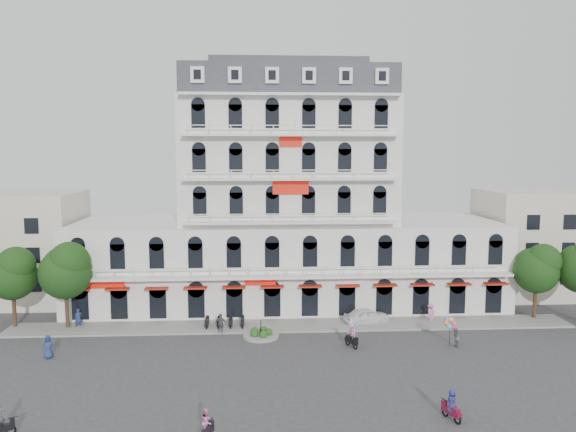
% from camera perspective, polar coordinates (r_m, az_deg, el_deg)
% --- Properties ---
extents(ground, '(120.00, 120.00, 0.00)m').
position_cam_1_polar(ground, '(45.60, 1.20, -14.57)').
color(ground, '#38383A').
rests_on(ground, ground).
extents(sidewalk, '(53.00, 4.00, 0.16)m').
position_cam_1_polar(sidewalk, '(54.05, 0.45, -11.06)').
color(sidewalk, gray).
rests_on(sidewalk, ground).
extents(main_building, '(45.00, 15.00, 25.80)m').
position_cam_1_polar(main_building, '(60.84, -0.09, 0.44)').
color(main_building, silver).
rests_on(main_building, ground).
extents(flank_building_west, '(14.00, 10.00, 12.00)m').
position_cam_1_polar(flank_building_west, '(68.67, -26.09, -2.86)').
color(flank_building_west, beige).
rests_on(flank_building_west, ground).
extents(flank_building_east, '(14.00, 10.00, 12.00)m').
position_cam_1_polar(flank_building_east, '(71.52, 24.60, -2.44)').
color(flank_building_east, beige).
rests_on(flank_building_east, ground).
extents(traffic_island, '(3.20, 3.20, 1.60)m').
position_cam_1_polar(traffic_island, '(51.04, -2.77, -11.93)').
color(traffic_island, gray).
rests_on(traffic_island, ground).
extents(parked_scooter_row, '(4.40, 1.80, 1.10)m').
position_cam_1_polar(parked_scooter_row, '(53.87, -6.43, -11.25)').
color(parked_scooter_row, black).
rests_on(parked_scooter_row, ground).
extents(tree_west_outer, '(4.50, 4.48, 7.76)m').
position_cam_1_polar(tree_west_outer, '(58.13, -26.18, -5.12)').
color(tree_west_outer, '#382314').
rests_on(tree_west_outer, ground).
extents(tree_west_inner, '(4.76, 4.76, 8.25)m').
position_cam_1_polar(tree_west_inner, '(55.84, -21.65, -5.01)').
color(tree_west_inner, '#382314').
rests_on(tree_west_inner, ground).
extents(tree_east_inner, '(4.40, 4.37, 7.57)m').
position_cam_1_polar(tree_east_inner, '(60.17, 23.98, -4.77)').
color(tree_east_inner, '#382314').
rests_on(tree_east_inner, ground).
extents(parked_car, '(4.73, 2.87, 1.51)m').
position_cam_1_polar(parked_car, '(55.24, 8.01, -10.00)').
color(parked_car, white).
rests_on(parked_car, ground).
extents(rider_west, '(1.58, 0.97, 2.09)m').
position_cam_1_polar(rider_west, '(38.23, -27.24, -18.13)').
color(rider_west, black).
rests_on(rider_west, ground).
extents(rider_southwest, '(0.79, 1.67, 2.07)m').
position_cam_1_polar(rider_southwest, '(34.16, -8.22, -20.29)').
color(rider_southwest, black).
rests_on(rider_southwest, ground).
extents(rider_east, '(0.89, 1.62, 1.98)m').
position_cam_1_polar(rider_east, '(37.66, 16.28, -17.98)').
color(rider_east, maroon).
rests_on(rider_east, ground).
extents(rider_center, '(1.02, 1.58, 2.12)m').
position_cam_1_polar(rider_center, '(48.59, 6.46, -11.87)').
color(rider_center, black).
rests_on(rider_center, ground).
extents(pedestrian_left, '(1.08, 0.88, 1.92)m').
position_cam_1_polar(pedestrian_left, '(49.75, -23.18, -12.12)').
color(pedestrian_left, navy).
rests_on(pedestrian_left, ground).
extents(pedestrian_mid, '(1.17, 0.60, 1.90)m').
position_cam_1_polar(pedestrian_mid, '(51.95, -6.84, -10.83)').
color(pedestrian_mid, '#4D4D54').
rests_on(pedestrian_mid, ground).
extents(pedestrian_right, '(1.36, 1.31, 1.86)m').
position_cam_1_polar(pedestrian_right, '(56.71, 14.29, -9.52)').
color(pedestrian_right, pink).
rests_on(pedestrian_right, ground).
extents(pedestrian_far, '(0.81, 0.68, 1.89)m').
position_cam_1_polar(pedestrian_far, '(56.68, -20.52, -9.73)').
color(pedestrian_far, navy).
rests_on(pedestrian_far, ground).
extents(balloon_vendor, '(1.33, 1.26, 2.45)m').
position_cam_1_polar(balloon_vendor, '(50.29, 16.46, -11.26)').
color(balloon_vendor, slate).
rests_on(balloon_vendor, ground).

